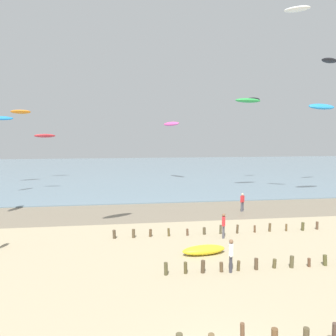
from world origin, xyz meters
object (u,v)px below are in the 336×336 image
(grounded_kite, at_px, (204,250))
(kite_aloft_6, at_px, (254,99))
(kite_aloft_2, at_px, (1,118))
(kite_aloft_0, at_px, (297,9))
(person_mid_beach, at_px, (242,202))
(person_far_down_beach, at_px, (231,254))
(kite_aloft_3, at_px, (329,60))
(kite_aloft_8, at_px, (322,107))
(kite_aloft_5, at_px, (248,100))
(kite_aloft_10, at_px, (45,136))
(kite_aloft_4, at_px, (171,124))
(person_left_flank, at_px, (224,225))
(kite_aloft_9, at_px, (21,112))

(grounded_kite, bearing_deg, kite_aloft_6, 55.34)
(kite_aloft_2, bearing_deg, kite_aloft_0, -49.48)
(person_mid_beach, bearing_deg, person_far_down_beach, -113.33)
(kite_aloft_3, distance_m, kite_aloft_8, 9.64)
(kite_aloft_3, relative_size, kite_aloft_5, 0.85)
(kite_aloft_2, distance_m, kite_aloft_5, 33.37)
(kite_aloft_2, bearing_deg, kite_aloft_10, 32.61)
(kite_aloft_3, xyz_separation_m, kite_aloft_5, (-11.54, -1.13, -5.48))
(kite_aloft_8, bearing_deg, kite_aloft_2, 151.79)
(kite_aloft_5, distance_m, kite_aloft_8, 8.41)
(kite_aloft_4, bearing_deg, person_left_flank, 148.92)
(kite_aloft_2, bearing_deg, kite_aloft_6, -26.82)
(kite_aloft_5, height_order, kite_aloft_6, kite_aloft_6)
(grounded_kite, relative_size, kite_aloft_2, 0.87)
(kite_aloft_2, bearing_deg, person_left_flank, -73.90)
(kite_aloft_3, bearing_deg, person_mid_beach, 16.85)
(kite_aloft_4, relative_size, kite_aloft_9, 1.54)
(person_left_flank, xyz_separation_m, kite_aloft_4, (0.74, 28.66, 7.94))
(person_left_flank, xyz_separation_m, kite_aloft_6, (12.67, 25.70, 11.52))
(person_mid_beach, distance_m, kite_aloft_10, 35.61)
(kite_aloft_2, relative_size, kite_aloft_6, 1.27)
(person_far_down_beach, height_order, grounded_kite, person_far_down_beach)
(kite_aloft_0, height_order, kite_aloft_6, kite_aloft_0)
(person_mid_beach, height_order, kite_aloft_10, kite_aloft_10)
(person_mid_beach, relative_size, kite_aloft_6, 0.71)
(kite_aloft_2, height_order, kite_aloft_9, kite_aloft_9)
(grounded_kite, distance_m, kite_aloft_5, 26.21)
(person_mid_beach, height_order, kite_aloft_4, kite_aloft_4)
(person_far_down_beach, distance_m, kite_aloft_0, 28.06)
(person_far_down_beach, distance_m, kite_aloft_2, 40.20)
(person_left_flank, relative_size, kite_aloft_9, 0.74)
(kite_aloft_0, bearing_deg, kite_aloft_2, 6.98)
(person_far_down_beach, height_order, kite_aloft_3, kite_aloft_3)
(kite_aloft_10, bearing_deg, person_left_flank, 102.94)
(kite_aloft_2, xyz_separation_m, kite_aloft_8, (39.19, -13.33, 0.88))
(person_far_down_beach, distance_m, kite_aloft_4, 35.10)
(kite_aloft_10, bearing_deg, kite_aloft_9, 75.60)
(kite_aloft_3, distance_m, kite_aloft_4, 23.15)
(person_left_flank, xyz_separation_m, kite_aloft_9, (-18.51, 19.50, 8.90))
(person_mid_beach, xyz_separation_m, kite_aloft_0, (6.81, 3.78, 18.92))
(kite_aloft_2, relative_size, kite_aloft_5, 0.88)
(kite_aloft_10, bearing_deg, kite_aloft_2, 40.58)
(kite_aloft_3, xyz_separation_m, kite_aloft_4, (-19.61, 9.32, -8.02))
(kite_aloft_9, bearing_deg, kite_aloft_8, -8.93)
(kite_aloft_0, relative_size, kite_aloft_8, 0.73)
(kite_aloft_8, relative_size, kite_aloft_9, 1.54)
(kite_aloft_6, bearing_deg, kite_aloft_4, 146.57)
(kite_aloft_3, bearing_deg, kite_aloft_0, 21.48)
(kite_aloft_0, bearing_deg, kite_aloft_5, -40.84)
(kite_aloft_2, xyz_separation_m, kite_aloft_4, (24.02, 1.52, -0.60))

